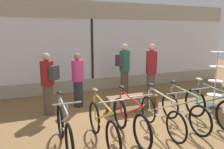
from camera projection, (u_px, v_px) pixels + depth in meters
ground_plane at (137, 127)px, 4.97m from camera, size 24.00×24.00×0.00m
shop_back_wall at (92, 46)px, 7.85m from camera, size 12.00×0.08×3.20m
bicycle_far_left at (64, 129)px, 3.99m from camera, size 0.46×1.68×1.03m
bicycle_left at (102, 125)px, 4.15m from camera, size 0.46×1.77×1.03m
bicycle_center_left at (130, 120)px, 4.42m from camera, size 0.46×1.70×1.03m
bicycle_center_right at (160, 115)px, 4.71m from camera, size 0.46×1.69×1.00m
bicycle_right at (183, 111)px, 4.97m from camera, size 0.46×1.68×1.02m
bicycle_far_right at (210, 108)px, 5.09m from camera, size 0.46×1.75×1.05m
accessory_rack at (215, 83)px, 6.24m from camera, size 0.48×0.48×1.69m
display_bench at (132, 99)px, 5.98m from camera, size 1.40×0.44×0.42m
customer_near_rack at (78, 79)px, 6.23m from camera, size 0.36×0.36×1.56m
customer_by_window at (151, 71)px, 6.77m from camera, size 0.48×0.48×1.79m
customer_mid_floor at (48, 82)px, 5.59m from camera, size 0.53×0.55×1.62m
customer_near_bench at (124, 68)px, 7.24m from camera, size 0.55×0.43×1.75m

